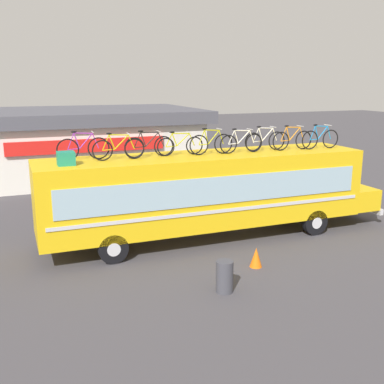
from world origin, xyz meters
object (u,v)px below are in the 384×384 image
Objects in this scene: luggage_bag_1 at (66,158)px; rooftop_bicycle_8 at (292,140)px; traffic_cone at (256,257)px; rooftop_bicycle_4 at (180,145)px; rooftop_bicycle_5 at (211,143)px; rooftop_bicycle_2 at (118,148)px; rooftop_bicycle_7 at (265,140)px; rooftop_bicycle_9 at (320,139)px; rooftop_bicycle_3 at (149,146)px; rooftop_bicycle_1 at (83,148)px; trash_bin at (225,277)px; rooftop_bicycle_6 at (241,143)px; bus at (211,190)px.

rooftop_bicycle_8 reaches higher than luggage_bag_1.
rooftop_bicycle_8 is 5.38m from traffic_cone.
rooftop_bicycle_4 is 1.13m from rooftop_bicycle_5.
rooftop_bicycle_7 reaches higher than rooftop_bicycle_2.
rooftop_bicycle_3 is at bearing 175.74° from rooftop_bicycle_9.
luggage_bag_1 is 7.42m from rooftop_bicycle_7.
rooftop_bicycle_9 is (1.18, -0.14, 0.00)m from rooftop_bicycle_8.
rooftop_bicycle_1 is (0.66, 0.77, 0.19)m from luggage_bag_1.
rooftop_bicycle_2 is at bearing 179.19° from rooftop_bicycle_5.
rooftop_bicycle_5 is at bearing 3.55° from luggage_bag_1.
rooftop_bicycle_3 is 1.02× the size of rooftop_bicycle_8.
rooftop_bicycle_4 reaches higher than luggage_bag_1.
trash_bin is (3.65, -4.01, -2.93)m from luggage_bag_1.
rooftop_bicycle_6 is 1.14m from rooftop_bicycle_7.
traffic_cone is at bearing 36.43° from trash_bin.
trash_bin is at bearing -138.73° from rooftop_bicycle_8.
rooftop_bicycle_2 is 3.36m from rooftop_bicycle_5.
rooftop_bicycle_4 is 3.39m from rooftop_bicycle_7.
rooftop_bicycle_6 is (2.27, -0.30, 0.02)m from rooftop_bicycle_4.
rooftop_bicycle_7 is 2.71× the size of traffic_cone.
rooftop_bicycle_2 is 1.13m from rooftop_bicycle_3.
rooftop_bicycle_3 is 1.14m from rooftop_bicycle_4.
rooftop_bicycle_7 is at bearing 3.30° from rooftop_bicycle_5.
rooftop_bicycle_5 reaches higher than traffic_cone.
rooftop_bicycle_9 is (7.87, -0.31, 0.01)m from rooftop_bicycle_2.
rooftop_bicycle_4 reaches higher than trash_bin.
rooftop_bicycle_2 reaches higher than traffic_cone.
rooftop_bicycle_1 is 1.17m from rooftop_bicycle_2.
rooftop_bicycle_8 is at bearing -2.10° from rooftop_bicycle_5.
rooftop_bicycle_1 is 0.99× the size of rooftop_bicycle_3.
rooftop_bicycle_2 is 1.06× the size of rooftop_bicycle_5.
bus is at bearing 70.56° from rooftop_bicycle_5.
rooftop_bicycle_8 reaches higher than trash_bin.
rooftop_bicycle_4 is 1.00× the size of rooftop_bicycle_8.
rooftop_bicycle_6 is (5.63, -0.53, -0.03)m from rooftop_bicycle_1.
rooftop_bicycle_9 is at bearing 34.22° from trash_bin.
rooftop_bicycle_5 is 5.54m from trash_bin.
rooftop_bicycle_9 reaches higher than luggage_bag_1.
rooftop_bicycle_2 is 1.95× the size of trash_bin.
rooftop_bicycle_8 is (2.16, -0.05, 0.02)m from rooftop_bicycle_6.
luggage_bag_1 is at bearing -172.26° from rooftop_bicycle_4.
luggage_bag_1 is 0.31× the size of rooftop_bicycle_8.
trash_bin is (0.78, -4.57, -3.11)m from rooftop_bicycle_3.
rooftop_bicycle_9 reaches higher than rooftop_bicycle_3.
rooftop_bicycle_9 is at bearing -2.28° from rooftop_bicycle_2.
rooftop_bicycle_5 is (5.12, 0.32, 0.18)m from luggage_bag_1.
rooftop_bicycle_9 is at bearing -6.97° from rooftop_bicycle_8.
rooftop_bicycle_3 is 2.26m from rooftop_bicycle_5.
rooftop_bicycle_6 reaches higher than trash_bin.
rooftop_bicycle_9 is (2.22, -0.40, 0.01)m from rooftop_bicycle_7.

